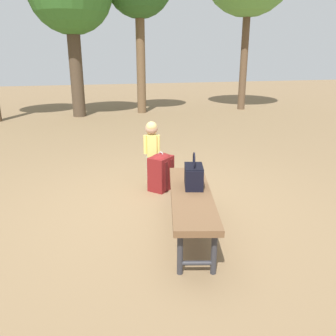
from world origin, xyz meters
The scene contains 6 objects.
ground_plane centered at (0.00, 0.00, 0.00)m, with size 40.00×40.00×0.00m, color brown.
park_bench centered at (-0.68, -0.18, 0.39)m, with size 1.65×0.80×0.45m.
handbag centered at (-0.54, -0.25, 0.58)m, with size 0.36×0.26×0.37m.
child_standing centered at (0.97, -0.16, 0.58)m, with size 0.18×0.23×0.88m.
backpack_large centered at (0.60, -0.20, 0.27)m, with size 0.39×0.39×0.54m.
backpack_small centered at (0.22, -0.37, 0.14)m, with size 0.17×0.15×0.29m.
Camera 1 is at (-3.69, 0.92, 1.74)m, focal length 36.89 mm.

